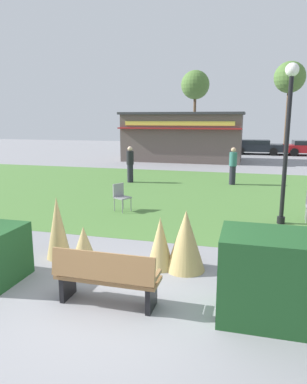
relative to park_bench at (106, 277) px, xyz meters
The scene contains 17 objects.
ground_plane 0.49m from the park_bench, 131.36° to the right, with size 80.00×80.00×0.00m, color gray.
lawn_patch 9.13m from the park_bench, 90.43° to the left, with size 36.00×12.00×0.01m, color #4C7A38.
park_bench is the anchor object (origin of this frame).
hedge_right 2.98m from the park_bench, ahead, with size 2.40×1.10×1.32m, color #1E4C23.
ornamental_grass_behind_left 1.72m from the park_bench, 73.53° to the left, with size 0.54×0.54×1.06m, color tan.
ornamental_grass_behind_right 1.50m from the park_bench, 129.18° to the left, with size 0.63×0.63×0.90m, color tan.
ornamental_grass_behind_center 2.41m from the park_bench, 137.52° to the left, with size 0.52×0.52×1.35m, color tan.
ornamental_grass_behind_far 1.97m from the park_bench, 59.83° to the left, with size 0.78×0.78×1.22m, color tan.
lamppost_mid 6.76m from the park_bench, 60.84° to the left, with size 0.36×0.36×4.41m.
food_kiosk 20.58m from the park_bench, 96.82° to the left, with size 8.40×4.36×3.37m.
cafe_chair_west 6.05m from the park_bench, 107.79° to the left, with size 0.59×0.59×0.89m.
person_strolling 11.60m from the park_bench, 82.81° to the left, with size 0.34×0.34×1.69m.
person_standing 11.34m from the park_bench, 106.54° to the left, with size 0.34×0.34×1.69m.
parked_car_west_slot 26.49m from the park_bench, 96.19° to the left, with size 4.35×2.35×1.20m.
parked_car_center_slot 26.47m from the park_bench, 84.07° to the left, with size 4.22×2.09×1.20m.
tree_left_bg 31.98m from the park_bench, 80.12° to the left, with size 2.80×2.80×8.01m.
tree_right_bg 32.21m from the park_bench, 95.98° to the left, with size 2.80×2.80×7.59m.
Camera 1 is at (2.16, -4.86, 2.97)m, focal length 33.46 mm.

